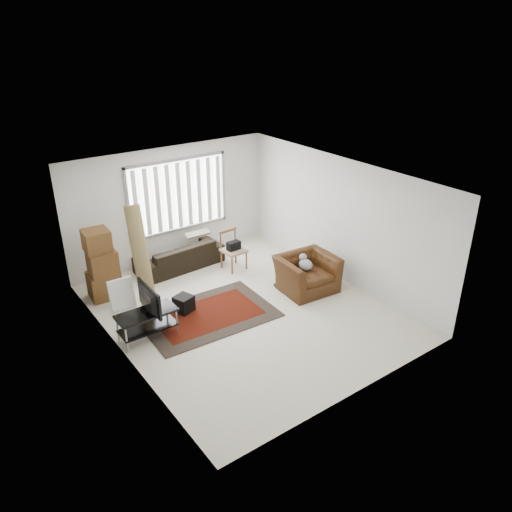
{
  "coord_description": "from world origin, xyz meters",
  "views": [
    {
      "loc": [
        -4.8,
        -7.01,
        5.22
      ],
      "look_at": [
        0.36,
        0.11,
        1.05
      ],
      "focal_mm": 35.0,
      "sensor_mm": 36.0,
      "label": 1
    }
  ],
  "objects_px": {
    "side_chair": "(233,248)",
    "armchair": "(307,271)",
    "tv_stand": "(147,319)",
    "moving_boxes": "(102,267)",
    "sofa": "(179,252)"
  },
  "relations": [
    {
      "from": "moving_boxes",
      "to": "sofa",
      "type": "bearing_deg",
      "value": 9.06
    },
    {
      "from": "side_chair",
      "to": "armchair",
      "type": "xyz_separation_m",
      "value": [
        0.71,
        -1.75,
        -0.07
      ]
    },
    {
      "from": "moving_boxes",
      "to": "armchair",
      "type": "relative_size",
      "value": 1.19
    },
    {
      "from": "tv_stand",
      "to": "side_chair",
      "type": "height_order",
      "value": "side_chair"
    },
    {
      "from": "sofa",
      "to": "side_chair",
      "type": "xyz_separation_m",
      "value": [
        0.98,
        -0.77,
        0.11
      ]
    },
    {
      "from": "moving_boxes",
      "to": "sofa",
      "type": "relative_size",
      "value": 0.73
    },
    {
      "from": "tv_stand",
      "to": "moving_boxes",
      "type": "distance_m",
      "value": 1.93
    },
    {
      "from": "sofa",
      "to": "side_chair",
      "type": "height_order",
      "value": "side_chair"
    },
    {
      "from": "side_chair",
      "to": "armchair",
      "type": "bearing_deg",
      "value": -71.28
    },
    {
      "from": "tv_stand",
      "to": "sofa",
      "type": "relative_size",
      "value": 0.53
    },
    {
      "from": "tv_stand",
      "to": "moving_boxes",
      "type": "relative_size",
      "value": 0.72
    },
    {
      "from": "tv_stand",
      "to": "sofa",
      "type": "distance_m",
      "value": 2.86
    },
    {
      "from": "moving_boxes",
      "to": "side_chair",
      "type": "xyz_separation_m",
      "value": [
        2.88,
        -0.47,
        -0.19
      ]
    },
    {
      "from": "tv_stand",
      "to": "sofa",
      "type": "bearing_deg",
      "value": 50.49
    },
    {
      "from": "side_chair",
      "to": "armchair",
      "type": "height_order",
      "value": "side_chair"
    }
  ]
}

